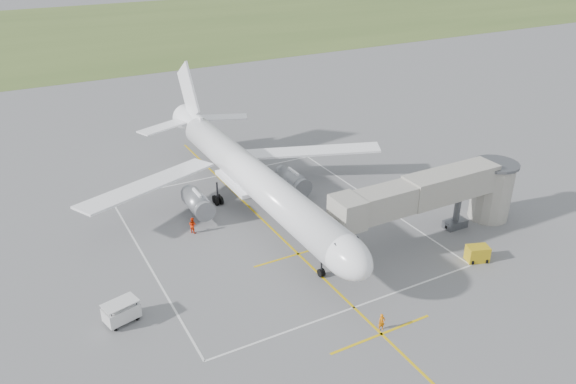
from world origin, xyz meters
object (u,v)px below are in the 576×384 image
jet_bridge (444,193)px  ramp_worker_wing (193,225)px  airliner (252,177)px  gpu_unit (477,254)px  baggage_cart (121,312)px  ramp_worker_nose (382,322)px

jet_bridge → ramp_worker_wing: bearing=151.5°
airliner → gpu_unit: (15.13, -20.34, -3.60)m
baggage_cart → airliner: bearing=20.8°
jet_bridge → ramp_worker_wing: (-23.65, 12.82, -3.84)m
ramp_worker_wing → ramp_worker_nose: bearing=169.2°
airliner → ramp_worker_wing: 8.78m
gpu_unit → jet_bridge: bearing=104.0°
baggage_cart → ramp_worker_wing: 15.54m
baggage_cart → ramp_worker_nose: (18.70, -11.34, -0.24)m
gpu_unit → ramp_worker_nose: size_ratio=1.60×
airliner → baggage_cart: (-18.38, -12.93, -3.38)m
jet_bridge → gpu_unit: bearing=-95.5°
jet_bridge → ramp_worker_wing: size_ratio=12.87×
baggage_cart → ramp_worker_nose: 21.86m
jet_bridge → gpu_unit: jet_bridge is taller
jet_bridge → ramp_worker_wing: 27.17m
ramp_worker_nose → baggage_cart: bearing=162.4°
jet_bridge → gpu_unit: (-0.59, -6.09, -3.95)m
ramp_worker_wing → gpu_unit: bearing=-160.0°
ramp_worker_wing → baggage_cart: bearing=107.1°
jet_bridge → gpu_unit: size_ratio=9.44×
airliner → baggage_cart: 22.73m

